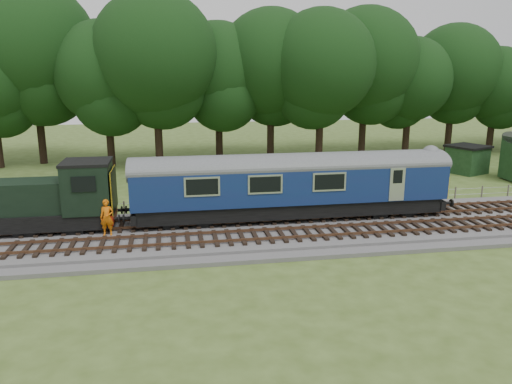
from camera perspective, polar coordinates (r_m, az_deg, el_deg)
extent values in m
plane|color=#405720|center=(28.66, 9.12, -4.19)|extent=(120.00, 120.00, 0.00)
cube|color=#4C4C4F|center=(28.60, 9.14, -3.86)|extent=(70.00, 7.00, 0.35)
cube|color=brown|center=(29.13, 8.73, -2.87)|extent=(66.50, 0.07, 0.14)
cube|color=brown|center=(30.44, 7.89, -2.11)|extent=(66.50, 0.07, 0.14)
cube|color=brown|center=(26.44, 10.77, -4.70)|extent=(66.50, 0.07, 0.14)
cube|color=brown|center=(27.72, 9.74, -3.78)|extent=(66.50, 0.07, 0.14)
cube|color=black|center=(29.01, 4.02, -1.64)|extent=(17.46, 2.52, 0.85)
cube|color=navy|center=(28.66, 4.07, 1.11)|extent=(18.00, 2.80, 2.05)
cube|color=gold|center=(32.08, 19.91, 0.99)|extent=(0.06, 2.74, 1.30)
cube|color=black|center=(31.01, 14.86, -1.44)|extent=(2.60, 2.00, 0.55)
cube|color=black|center=(28.28, -7.89, -2.57)|extent=(2.60, 2.00, 0.55)
cube|color=black|center=(29.26, -24.59, -2.86)|extent=(8.73, 2.39, 0.85)
cube|color=black|center=(29.29, -27.09, -0.58)|extent=(6.30, 2.08, 1.70)
cube|color=black|center=(28.18, -18.63, 0.55)|extent=(2.40, 2.55, 2.60)
cube|color=#AF210D|center=(28.41, -16.03, -2.49)|extent=(0.25, 2.60, 0.55)
cube|color=gold|center=(28.05, -15.94, 0.27)|extent=(0.06, 2.55, 2.30)
imported|color=orange|center=(27.07, -16.67, -2.79)|extent=(0.74, 0.52, 1.92)
cube|color=#173317|center=(47.10, 22.95, 3.38)|extent=(3.53, 3.53, 2.24)
cube|color=black|center=(46.91, 23.09, 4.83)|extent=(3.88, 3.88, 0.18)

